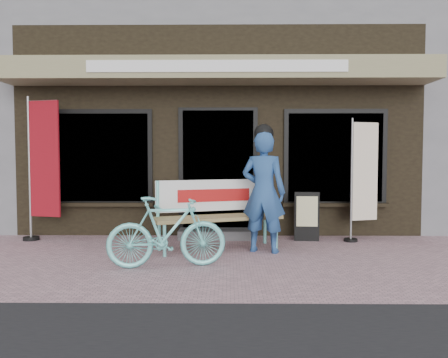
{
  "coord_description": "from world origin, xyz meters",
  "views": [
    {
      "loc": [
        0.18,
        -5.49,
        1.37
      ],
      "look_at": [
        0.12,
        0.7,
        1.05
      ],
      "focal_mm": 35.0,
      "sensor_mm": 36.0,
      "label": 1
    }
  ],
  "objects_px": {
    "nobori_red": "(42,167)",
    "menu_stand": "(307,216)",
    "nobori_cream": "(363,178)",
    "bench": "(216,208)",
    "person": "(264,189)",
    "bicycle": "(167,232)"
  },
  "relations": [
    {
      "from": "nobori_red",
      "to": "menu_stand",
      "type": "bearing_deg",
      "value": 14.13
    },
    {
      "from": "nobori_cream",
      "to": "bench",
      "type": "bearing_deg",
      "value": 178.31
    },
    {
      "from": "person",
      "to": "nobori_cream",
      "type": "height_order",
      "value": "nobori_cream"
    },
    {
      "from": "bench",
      "to": "person",
      "type": "relative_size",
      "value": 1.06
    },
    {
      "from": "bicycle",
      "to": "nobori_red",
      "type": "distance_m",
      "value": 2.9
    },
    {
      "from": "bench",
      "to": "menu_stand",
      "type": "height_order",
      "value": "bench"
    },
    {
      "from": "menu_stand",
      "to": "nobori_red",
      "type": "bearing_deg",
      "value": -174.98
    },
    {
      "from": "person",
      "to": "menu_stand",
      "type": "distance_m",
      "value": 1.23
    },
    {
      "from": "menu_stand",
      "to": "nobori_cream",
      "type": "bearing_deg",
      "value": 5.76
    },
    {
      "from": "bench",
      "to": "nobori_red",
      "type": "height_order",
      "value": "nobori_red"
    },
    {
      "from": "nobori_cream",
      "to": "person",
      "type": "bearing_deg",
      "value": -169.18
    },
    {
      "from": "bench",
      "to": "menu_stand",
      "type": "relative_size",
      "value": 2.43
    },
    {
      "from": "person",
      "to": "bicycle",
      "type": "bearing_deg",
      "value": -127.55
    },
    {
      "from": "nobori_cream",
      "to": "bicycle",
      "type": "bearing_deg",
      "value": -165.43
    },
    {
      "from": "bench",
      "to": "nobori_red",
      "type": "bearing_deg",
      "value": 150.41
    },
    {
      "from": "bicycle",
      "to": "nobori_cream",
      "type": "height_order",
      "value": "nobori_cream"
    },
    {
      "from": "bicycle",
      "to": "bench",
      "type": "bearing_deg",
      "value": -37.12
    },
    {
      "from": "person",
      "to": "menu_stand",
      "type": "height_order",
      "value": "person"
    },
    {
      "from": "bench",
      "to": "bicycle",
      "type": "bearing_deg",
      "value": -135.94
    },
    {
      "from": "person",
      "to": "nobori_cream",
      "type": "bearing_deg",
      "value": 44.15
    },
    {
      "from": "nobori_red",
      "to": "nobori_cream",
      "type": "relative_size",
      "value": 1.18
    },
    {
      "from": "person",
      "to": "nobori_red",
      "type": "distance_m",
      "value": 3.61
    }
  ]
}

